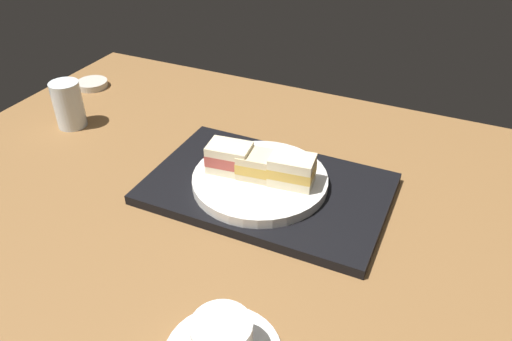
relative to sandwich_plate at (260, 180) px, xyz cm
name	(u,v)px	position (x,y,z in cm)	size (l,w,h in cm)	color
ground_plane	(265,229)	(-4.07, 7.03, -4.16)	(140.00, 100.00, 3.00)	brown
serving_tray	(267,189)	(-1.19, -0.50, -1.77)	(41.40, 26.36, 1.77)	black
sandwich_plate	(260,180)	(0.00, 0.00, 0.00)	(23.51, 23.51, 1.77)	silver
sandwich_near	(292,170)	(-5.60, -0.46, 3.48)	(7.97, 5.78, 5.18)	beige
sandwich_middle	(260,166)	(0.00, 0.00, 3.09)	(8.01, 5.82, 4.41)	beige
sandwich_far	(230,158)	(5.60, 0.46, 3.43)	(7.97, 5.81, 5.09)	beige
drinking_glass	(68,105)	(46.75, -4.98, 2.35)	(6.11, 6.11, 10.01)	silver
small_sauce_dish	(92,84)	(55.80, -22.16, -1.89)	(7.49, 7.49, 1.55)	beige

